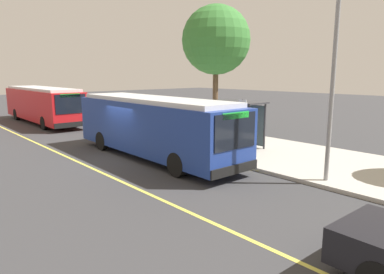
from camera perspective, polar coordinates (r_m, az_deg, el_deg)
The scene contains 11 objects.
ground_plane at distance 17.58m, azimuth -10.86°, elevation -3.22°, with size 120.00×120.00×0.00m, color #38383A.
sidewalk_curb at distance 21.15m, azimuth 3.25°, elevation -0.53°, with size 44.00×6.40×0.15m, color #B7B2A8.
lane_stripe_center at distance 16.61m, azimuth -17.42°, elevation -4.30°, with size 36.00×0.14×0.01m, color #E0D64C.
transit_bus_main at distance 16.95m, azimuth -6.35°, elevation 1.97°, with size 10.79×2.70×2.95m.
transit_bus_second at distance 31.31m, azimuth -23.35°, elevation 5.05°, with size 12.00×2.66×2.95m.
bus_shelter at distance 19.04m, azimuth 7.44°, elevation 3.79°, with size 2.90×1.60×2.48m.
waiting_bench at distance 19.16m, azimuth 6.77°, elevation -0.04°, with size 1.60×0.48×0.95m.
route_sign_post at distance 15.77m, azimuth 8.24°, elevation 2.54°, with size 0.44×0.08×2.80m.
pedestrian_commuter at distance 18.39m, azimuth 6.68°, elevation 1.05°, with size 0.24×0.40×1.69m.
street_tree_upstreet at distance 23.49m, azimuth 3.97°, elevation 15.56°, with size 4.48×4.48×8.31m.
utility_pole at distance 13.48m, azimuth 22.00°, elevation 6.53°, with size 0.16×0.16×6.40m, color gray.
Camera 1 is at (14.78, -8.59, 4.09)m, focal length 32.46 mm.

